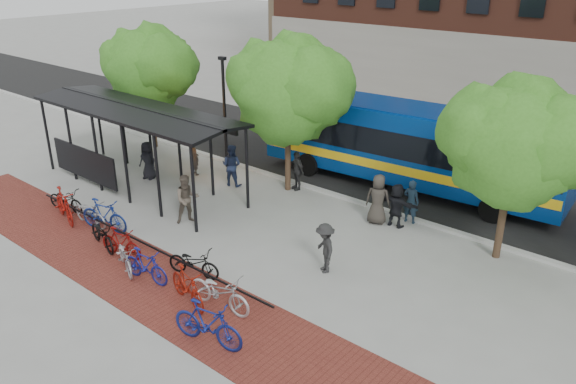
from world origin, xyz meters
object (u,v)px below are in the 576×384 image
Objects in this scene: pedestrian_1 at (195,158)px; pedestrian_4 at (297,171)px; bus at (409,142)px; pedestrian_8 at (187,199)px; tree_b at (291,86)px; pedestrian_9 at (325,248)px; bike_3 at (104,215)px; bike_0 at (66,200)px; pedestrian_2 at (232,165)px; bike_8 at (194,262)px; pedestrian_5 at (397,205)px; bike_6 at (125,257)px; pedestrian_6 at (378,199)px; bike_1 at (64,205)px; bike_11 at (208,324)px; lamp_post_left at (224,110)px; bike_9 at (187,286)px; bike_7 at (146,266)px; tree_a at (150,65)px; bike_10 at (220,292)px; bike_5 at (121,243)px; pedestrian_7 at (411,202)px; bus_shelter at (134,119)px; bike_2 at (90,213)px; bike_4 at (102,234)px; pedestrian_0 at (148,160)px; tree_c at (519,140)px.

pedestrian_1 is 4.90m from pedestrian_4.
bus is 9.53m from pedestrian_8.
tree_b reaches higher than pedestrian_9.
pedestrian_9 is at bearing -85.03° from bike_3.
pedestrian_2 is at bearing -38.12° from bike_0.
bike_8 is 7.71m from pedestrian_5.
pedestrian_6 is (4.30, 8.01, 0.48)m from bike_6.
bike_1 is at bearing -101.18° from pedestrian_4.
bike_11 is (10.31, -2.03, 0.16)m from bike_0.
bike_0 is 9.28m from pedestrian_4.
tree_b is 3.59× the size of bike_8.
lamp_post_left is at bearing 49.91° from bike_6.
bike_3 is 3.00m from pedestrian_8.
bike_9 is 1.21× the size of pedestrian_1.
pedestrian_2 reaches higher than pedestrian_9.
bike_11 is at bearing -110.35° from bike_7.
tree_a is 3.69× the size of pedestrian_4.
pedestrian_2 is 6.83m from pedestrian_6.
bike_10 is at bearing -31.41° from tree_a.
bike_5 is at bearing -109.99° from bike_0.
bike_9 reaches higher than bike_8.
pedestrian_7 reaches higher than pedestrian_5.
pedestrian_1 is (4.53, -1.37, -3.45)m from tree_a.
bus_shelter reaches higher than pedestrian_1.
bike_2 is 3.59m from pedestrian_8.
bus is 12.21m from bike_7.
pedestrian_8 reaches higher than bike_3.
lamp_post_left is 2.88× the size of bike_7.
bike_1 reaches higher than bike_4.
bus reaches higher than pedestrian_1.
pedestrian_0 reaches higher than bike_10.
pedestrian_8 is at bearing 41.11° from bike_6.
pedestrian_6 is 4.08m from pedestrian_9.
bike_9 is (7.25, -8.63, -2.17)m from lamp_post_left.
tree_b is 3.86× the size of pedestrian_4.
bike_10 reaches higher than bike_7.
bike_10 is (0.48, -11.46, -1.44)m from bus.
pedestrian_1 is (-3.86, 6.61, 0.28)m from bike_5.
bike_4 is at bearing 67.70° from bike_11.
pedestrian_8 is at bearing 41.45° from bike_11.
tree_b is 3.68× the size of bike_0.
bike_5 is 3.17m from pedestrian_8.
tree_b is 3.93× the size of pedestrian_9.
tree_b is 3.11× the size of bike_11.
pedestrian_6 reaches higher than pedestrian_9.
bike_6 is at bearing -136.26° from tree_c.
lamp_post_left is at bearing 23.76° from bike_8.
bike_4 is 6.42m from pedestrian_0.
pedestrian_9 is at bearing -13.16° from bike_11.
tree_a is at bearing 71.09° from bike_6.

